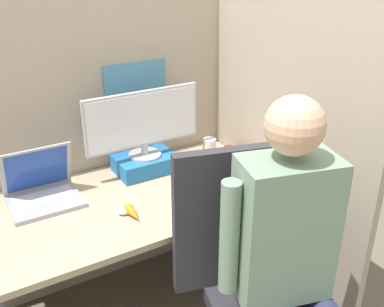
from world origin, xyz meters
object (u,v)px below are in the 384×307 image
at_px(laptop, 43,192).
at_px(office_chair, 254,283).
at_px(carrot_toy, 133,213).
at_px(coffee_mug, 209,147).
at_px(stapler, 235,155).
at_px(paper_box, 145,163).
at_px(monitor, 143,122).
at_px(person, 294,253).

height_order(laptop, office_chair, office_chair).
bearing_deg(carrot_toy, coffee_mug, 30.02).
height_order(stapler, office_chair, office_chair).
xyz_separation_m(stapler, coffee_mug, (-0.09, 0.12, 0.02)).
xyz_separation_m(stapler, office_chair, (-0.42, -0.72, -0.17)).
bearing_deg(paper_box, stapler, -15.22).
distance_m(paper_box, carrot_toy, 0.45).
xyz_separation_m(monitor, coffee_mug, (0.39, -0.02, -0.22)).
xyz_separation_m(laptop, coffee_mug, (0.93, 0.02, -0.00)).
height_order(stapler, carrot_toy, stapler).
bearing_deg(office_chair, carrot_toy, 122.35).
xyz_separation_m(monitor, carrot_toy, (-0.24, -0.38, -0.25)).
distance_m(stapler, carrot_toy, 0.77).
bearing_deg(laptop, person, -56.60).
xyz_separation_m(monitor, laptop, (-0.54, -0.04, -0.22)).
xyz_separation_m(person, coffee_mug, (0.29, 1.00, -0.04)).
bearing_deg(stapler, office_chair, -120.38).
bearing_deg(person, carrot_toy, 118.58).
relative_size(carrot_toy, person, 0.09).
bearing_deg(person, stapler, 66.50).
distance_m(paper_box, stapler, 0.50).
xyz_separation_m(office_chair, coffee_mug, (0.33, 0.84, 0.19)).
relative_size(laptop, office_chair, 0.29).
bearing_deg(carrot_toy, paper_box, 57.50).
bearing_deg(stapler, monitor, 164.46).
xyz_separation_m(laptop, stapler, (1.02, -0.09, -0.02)).
relative_size(paper_box, person, 0.22).
bearing_deg(monitor, person, -84.26).
bearing_deg(monitor, office_chair, -86.03).
bearing_deg(office_chair, coffee_mug, 68.53).
height_order(paper_box, person, person).
height_order(monitor, laptop, monitor).
xyz_separation_m(stapler, person, (-0.38, -0.88, 0.06)).
bearing_deg(office_chair, stapler, 59.62).
height_order(carrot_toy, coffee_mug, coffee_mug).
relative_size(paper_box, carrot_toy, 2.58).
xyz_separation_m(paper_box, carrot_toy, (-0.24, -0.38, -0.02)).
distance_m(monitor, stapler, 0.56).
distance_m(paper_box, laptop, 0.54).
relative_size(office_chair, coffee_mug, 10.81).
relative_size(monitor, stapler, 3.92).
xyz_separation_m(monitor, person, (0.10, -1.01, -0.18)).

